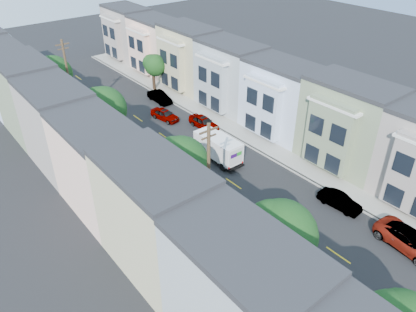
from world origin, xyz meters
TOP-DOWN VIEW (x-y plane):
  - ground at (0.00, 0.00)m, footprint 160.00×160.00m
  - road_slab at (0.00, 15.00)m, footprint 12.00×70.00m
  - curb_left at (-6.05, 15.00)m, footprint 0.30×70.00m
  - curb_right at (6.05, 15.00)m, footprint 0.30×70.00m
  - sidewalk_left at (-7.35, 15.00)m, footprint 2.60×70.00m
  - sidewalk_right at (7.35, 15.00)m, footprint 2.60×70.00m
  - centerline at (0.00, 15.00)m, footprint 0.12×70.00m
  - townhouse_row_left at (-11.15, 15.00)m, footprint 5.00×70.00m
  - townhouse_row_right at (11.15, 15.00)m, footprint 5.00×70.00m
  - tree_b at (-6.30, -5.15)m, footprint 4.70×4.70m
  - tree_c at (-6.30, 5.71)m, footprint 4.70×4.70m
  - tree_d at (-6.30, 19.36)m, footprint 4.70×4.70m
  - tree_e at (-6.30, 33.49)m, footprint 4.70×4.70m
  - tree_far_r at (6.90, 30.51)m, footprint 3.09×3.09m
  - utility_pole_near at (-6.30, 2.00)m, footprint 1.60×0.26m
  - utility_pole_far at (-6.30, 28.00)m, footprint 1.60×0.26m
  - fedex_truck at (1.65, 10.28)m, footprint 2.16×5.62m
  - lead_sedan at (2.48, 21.54)m, footprint 2.31×4.41m
  - parked_left_c at (-4.90, 0.32)m, footprint 1.59×3.89m
  - parked_left_d at (-4.90, 10.13)m, footprint 1.48×3.84m
  - parked_right_a at (4.90, -8.93)m, footprint 3.03×5.71m
  - parked_right_b at (4.90, -2.46)m, footprint 1.64×3.93m
  - parked_right_c at (4.90, 16.81)m, footprint 1.92×4.54m
  - parked_right_d at (4.90, 26.47)m, footprint 1.51×4.21m

SIDE VIEW (x-z plane):
  - ground at x=0.00m, z-range 0.00..0.00m
  - centerline at x=0.00m, z-range -0.01..0.01m
  - townhouse_row_left at x=-11.15m, z-range -4.25..4.25m
  - townhouse_row_right at x=11.15m, z-range -4.25..4.25m
  - road_slab at x=0.00m, z-range 0.00..0.02m
  - curb_left at x=-6.05m, z-range 0.00..0.15m
  - curb_right at x=6.05m, z-range 0.00..0.15m
  - sidewalk_left at x=-7.35m, z-range 0.00..0.15m
  - sidewalk_right at x=7.35m, z-range 0.00..0.15m
  - parked_left_d at x=-4.90m, z-range 0.00..1.25m
  - parked_left_c at x=-4.90m, z-range 0.00..1.27m
  - parked_right_b at x=4.90m, z-range 0.00..1.28m
  - lead_sedan at x=2.48m, z-range 0.00..1.36m
  - parked_right_d at x=4.90m, z-range 0.00..1.40m
  - parked_right_c at x=4.90m, z-range 0.00..1.45m
  - parked_right_a at x=4.90m, z-range 0.00..1.53m
  - fedex_truck at x=1.65m, z-range 0.16..2.85m
  - tree_far_r at x=6.90m, z-range 0.99..6.14m
  - tree_e at x=-6.30m, z-range 1.06..7.93m
  - tree_d at x=-6.30m, z-range 1.22..8.41m
  - tree_c at x=-6.30m, z-range 1.26..8.52m
  - tree_b at x=-6.30m, z-range 1.33..8.74m
  - utility_pole_near at x=-6.30m, z-range 0.15..10.15m
  - utility_pole_far at x=-6.30m, z-range 0.15..10.15m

